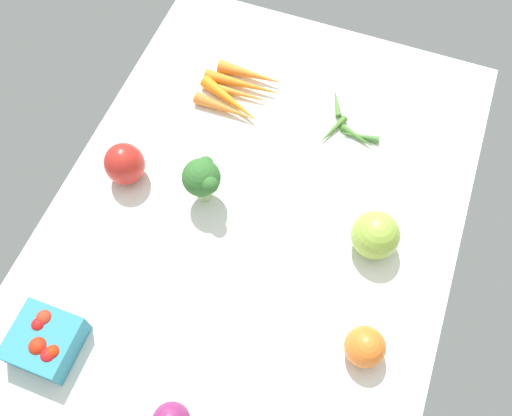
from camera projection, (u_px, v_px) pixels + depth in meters
The scene contains 8 objects.
tablecloth at pixel (256, 215), 107.47cm from camera, with size 104.00×76.00×2.00cm, color white.
heirloom_tomato_green at pixel (375, 235), 99.54cm from camera, with size 8.88×8.88×8.88cm, color #96BB43.
carrot_bunch at pixel (239, 91), 118.59cm from camera, with size 14.17×17.69×2.95cm.
berry_basket at pixel (45, 341), 92.15cm from camera, with size 10.60×10.60×6.36cm.
heirloom_tomato_orange at pixel (365, 347), 91.23cm from camera, with size 6.94×6.94×6.94cm, color orange.
broccoli_head at pixel (202, 178), 102.31cm from camera, with size 7.99×7.73×10.58cm.
bell_pepper_red at pixel (125, 164), 106.49cm from camera, with size 7.80×7.80×8.87cm, color red.
okra_pile at pixel (347, 128), 114.92cm from camera, with size 15.94×13.50×1.50cm.
Camera 1 is at (-45.44, -16.86, 96.93)cm, focal length 38.97 mm.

